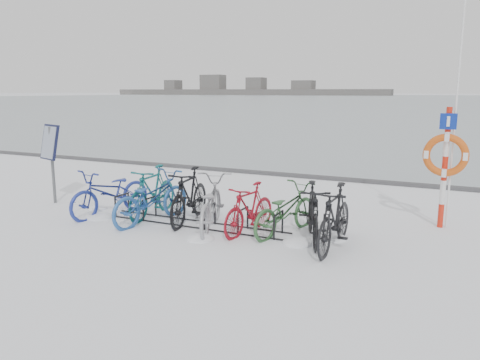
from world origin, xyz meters
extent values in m
plane|color=white|center=(0.00, 0.00, 0.00)|extent=(900.00, 900.00, 0.00)
cube|color=#A1AEB6|center=(0.00, 155.00, 0.01)|extent=(400.00, 298.00, 0.02)
cube|color=#3F3F42|center=(0.00, 5.90, 0.05)|extent=(400.00, 0.25, 0.10)
cylinder|color=black|center=(-1.80, -0.22, 0.22)|extent=(0.04, 0.04, 0.44)
cylinder|color=black|center=(-1.80, 0.22, 0.22)|extent=(0.04, 0.04, 0.44)
cylinder|color=black|center=(-1.80, 0.00, 0.44)|extent=(0.04, 0.44, 0.04)
cylinder|color=black|center=(-1.08, -0.22, 0.22)|extent=(0.04, 0.04, 0.44)
cylinder|color=black|center=(-1.08, 0.22, 0.22)|extent=(0.04, 0.04, 0.44)
cylinder|color=black|center=(-1.08, 0.00, 0.44)|extent=(0.04, 0.44, 0.04)
cylinder|color=black|center=(-0.36, -0.22, 0.22)|extent=(0.04, 0.04, 0.44)
cylinder|color=black|center=(-0.36, 0.22, 0.22)|extent=(0.04, 0.04, 0.44)
cylinder|color=black|center=(-0.36, 0.00, 0.44)|extent=(0.04, 0.44, 0.04)
cylinder|color=black|center=(0.36, -0.22, 0.22)|extent=(0.04, 0.04, 0.44)
cylinder|color=black|center=(0.36, 0.22, 0.22)|extent=(0.04, 0.04, 0.44)
cylinder|color=black|center=(0.36, 0.00, 0.44)|extent=(0.04, 0.44, 0.04)
cylinder|color=black|center=(1.08, -0.22, 0.22)|extent=(0.04, 0.04, 0.44)
cylinder|color=black|center=(1.08, 0.22, 0.22)|extent=(0.04, 0.04, 0.44)
cylinder|color=black|center=(1.08, 0.00, 0.44)|extent=(0.04, 0.44, 0.04)
cylinder|color=black|center=(1.80, -0.22, 0.22)|extent=(0.04, 0.04, 0.44)
cylinder|color=black|center=(1.80, 0.22, 0.22)|extent=(0.04, 0.04, 0.44)
cylinder|color=black|center=(1.80, 0.00, 0.44)|extent=(0.04, 0.44, 0.04)
cylinder|color=black|center=(0.00, -0.22, 0.02)|extent=(4.00, 0.03, 0.03)
cylinder|color=black|center=(0.00, 0.22, 0.02)|extent=(4.00, 0.03, 0.03)
cylinder|color=#595B5E|center=(-3.98, 0.20, 0.91)|extent=(0.07, 0.07, 1.82)
cube|color=black|center=(-3.98, 0.17, 1.47)|extent=(0.67, 0.40, 0.82)
cube|color=#8C99AD|center=(-3.98, 0.13, 1.47)|extent=(0.59, 0.32, 0.73)
cylinder|color=red|center=(4.48, 1.92, 0.24)|extent=(0.11, 0.11, 0.47)
cylinder|color=silver|center=(4.48, 1.92, 0.71)|extent=(0.11, 0.11, 0.47)
cylinder|color=red|center=(4.48, 1.92, 1.18)|extent=(0.11, 0.11, 0.47)
cylinder|color=silver|center=(4.48, 1.92, 1.65)|extent=(0.11, 0.11, 0.47)
cylinder|color=red|center=(4.48, 1.92, 2.12)|extent=(0.11, 0.11, 0.47)
torus|color=#C74E12|center=(4.48, 1.83, 1.44)|extent=(0.82, 0.14, 0.82)
cube|color=navy|center=(4.48, 1.84, 2.08)|extent=(0.30, 0.03, 0.30)
cylinder|color=silver|center=(4.59, 1.97, 2.14)|extent=(0.04, 0.04, 4.27)
cube|color=#515151|center=(-120.00, 260.00, 1.75)|extent=(180.00, 12.00, 3.50)
cube|color=#515151|center=(-150.00, 260.00, 5.50)|extent=(24.00, 10.00, 8.00)
cube|color=#515151|center=(-90.00, 260.00, 5.00)|extent=(20.00, 10.00, 6.00)
imported|color=navy|center=(-2.03, -0.07, 0.53)|extent=(1.13, 2.12, 1.06)
imported|color=#125B5F|center=(-1.15, 0.23, 0.56)|extent=(0.67, 1.89, 1.11)
imported|color=#27569D|center=(-0.91, -0.16, 0.53)|extent=(1.08, 2.13, 1.07)
imported|color=black|center=(-0.21, 0.17, 0.57)|extent=(0.82, 1.96, 1.14)
imported|color=gray|center=(0.41, -0.07, 0.53)|extent=(1.32, 2.14, 1.06)
imported|color=maroon|center=(1.21, 0.01, 0.49)|extent=(0.73, 1.68, 0.98)
imported|color=#2E5B30|center=(1.84, 0.26, 0.49)|extent=(1.15, 1.96, 0.97)
imported|color=black|center=(2.44, 0.05, 0.54)|extent=(1.11, 1.85, 1.08)
imported|color=black|center=(2.89, -0.20, 0.56)|extent=(0.58, 1.89, 1.13)
ellipsoid|color=white|center=(0.58, -0.76, 0.00)|extent=(0.51, 0.51, 0.18)
ellipsoid|color=white|center=(-0.95, 0.70, 0.00)|extent=(0.40, 0.40, 0.14)
ellipsoid|color=white|center=(2.25, -0.23, 0.00)|extent=(0.56, 0.56, 0.20)
ellipsoid|color=white|center=(1.20, 0.57, 0.00)|extent=(0.44, 0.44, 0.15)
ellipsoid|color=white|center=(0.74, 0.69, 0.00)|extent=(0.31, 0.31, 0.11)
ellipsoid|color=white|center=(-2.11, -0.40, 0.00)|extent=(0.60, 0.60, 0.21)
ellipsoid|color=white|center=(2.77, 0.29, 0.00)|extent=(0.49, 0.49, 0.17)
ellipsoid|color=white|center=(-2.64, 0.17, 0.00)|extent=(0.42, 0.42, 0.15)
camera|label=1|loc=(4.68, -7.81, 2.65)|focal=35.00mm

